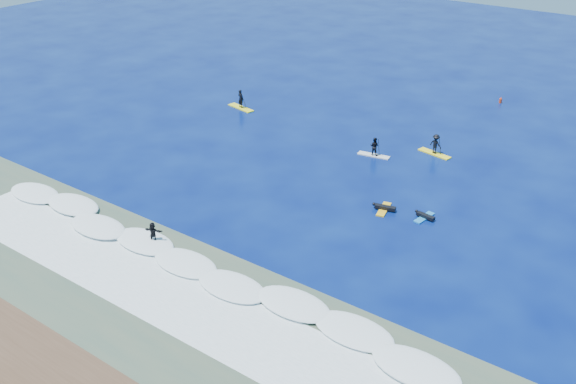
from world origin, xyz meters
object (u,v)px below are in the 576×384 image
Objects in this scene: prone_paddler_near at (384,208)px; marker_buoy at (501,100)px; sup_paddler_right at (435,145)px; sup_paddler_left at (241,102)px; prone_paddler_far at (424,216)px; sup_paddler_center at (374,148)px; wave_surfer at (153,233)px.

marker_buoy reaches higher than prone_paddler_near.
prone_paddler_near is 3.28× the size of marker_buoy.
sup_paddler_right reaches higher than marker_buoy.
prone_paddler_far is at bearing -9.87° from sup_paddler_left.
sup_paddler_center is 0.92× the size of sup_paddler_right.
prone_paddler_far is (25.16, -9.80, -0.58)m from sup_paddler_left.
sup_paddler_center is 20.13m from marker_buoy.
sup_paddler_right is (21.02, 1.01, 0.11)m from sup_paddler_left.
prone_paddler_near is 27.72m from marker_buoy.
sup_paddler_left is 1.18× the size of sup_paddler_center.
sup_paddler_left is at bearing 51.60° from prone_paddler_near.
sup_paddler_left reaches higher than sup_paddler_right.
wave_surfer is at bearing -102.41° from marker_buoy.
sup_paddler_center is 1.40× the size of prone_paddler_far.
wave_surfer is at bearing -98.83° from sup_paddler_right.
prone_paddler_near is (5.33, -7.99, -0.57)m from sup_paddler_center.
prone_paddler_near is at bearing -13.70° from sup_paddler_left.
sup_paddler_right is at bearing 14.17° from sup_paddler_left.
sup_paddler_left is 1.48× the size of prone_paddler_near.
prone_paddler_near is (22.24, -10.43, -0.57)m from sup_paddler_left.
prone_paddler_far is (4.15, -10.81, -0.69)m from sup_paddler_right.
sup_paddler_right reaches higher than prone_paddler_near.
prone_paddler_far is (8.25, -7.37, -0.59)m from sup_paddler_center.
marker_buoy is (0.03, 16.25, -0.52)m from sup_paddler_right.
wave_surfer reaches higher than prone_paddler_far.
prone_paddler_far is at bearing 26.77° from wave_surfer.
sup_paddler_right reaches higher than wave_surfer.
wave_surfer is at bearing 144.16° from prone_paddler_far.
prone_paddler_near is 1.08× the size of wave_surfer.
sup_paddler_left is 27.23m from marker_buoy.
wave_surfer is at bearing -51.48° from sup_paddler_left.
marker_buoy reaches higher than prone_paddler_far.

